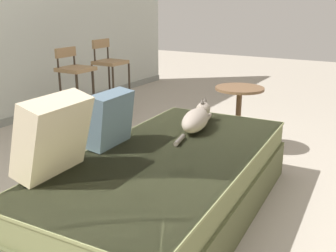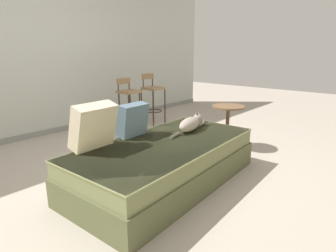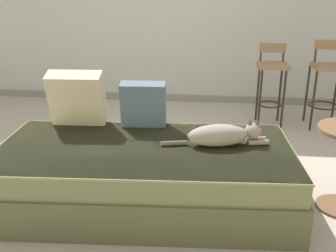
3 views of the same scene
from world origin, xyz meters
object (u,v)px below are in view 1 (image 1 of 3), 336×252
object	(u,v)px
throw_pillow_middle	(110,119)
bar_stool_near_window	(75,80)
bar_stool_by_doorway	(110,73)
throw_pillow_corner	(53,136)
couch	(169,185)
cat	(196,119)
side_table	(239,110)

from	to	relation	value
throw_pillow_middle	bar_stool_near_window	size ratio (longest dim) A/B	0.40
bar_stool_by_doorway	throw_pillow_corner	bearing A→B (deg)	-147.34
throw_pillow_middle	couch	bearing A→B (deg)	-79.67
cat	throw_pillow_middle	bearing A→B (deg)	152.30
couch	bar_stool_by_doorway	world-z (taller)	bar_stool_by_doorway
throw_pillow_corner	bar_stool_near_window	world-z (taller)	bar_stool_near_window
cat	side_table	bearing A→B (deg)	-0.60
couch	bar_stool_near_window	bearing A→B (deg)	58.93
throw_pillow_middle	bar_stool_near_window	bearing A→B (deg)	50.57
throw_pillow_corner	side_table	size ratio (longest dim) A/B	0.73
couch	throw_pillow_middle	bearing A→B (deg)	100.33
cat	bar_stool_by_doorway	distance (m)	2.07
bar_stool_near_window	side_table	size ratio (longest dim) A/B	1.46
couch	bar_stool_near_window	world-z (taller)	bar_stool_near_window
throw_pillow_corner	cat	bearing A→B (deg)	-14.54
couch	throw_pillow_corner	bearing A→B (deg)	147.58
cat	side_table	size ratio (longest dim) A/B	1.23
couch	side_table	bearing A→B (deg)	3.06
couch	bar_stool_near_window	xyz separation A→B (m)	(1.09, 1.81, 0.32)
couch	cat	xyz separation A→B (m)	(0.53, 0.08, 0.29)
bar_stool_by_doorway	side_table	bearing A→B (deg)	-99.77
cat	side_table	xyz separation A→B (m)	(0.84, -0.01, -0.12)
bar_stool_near_window	throw_pillow_middle	bearing A→B (deg)	-129.43
bar_stool_by_doorway	side_table	xyz separation A→B (m)	(-0.30, -1.74, -0.14)
bar_stool_by_doorway	side_table	distance (m)	1.77
throw_pillow_middle	side_table	world-z (taller)	throw_pillow_middle
throw_pillow_middle	side_table	bearing A→B (deg)	-12.66
throw_pillow_corner	throw_pillow_middle	size ratio (longest dim) A/B	1.23
throw_pillow_corner	bar_stool_by_doorway	xyz separation A→B (m)	(2.25, 1.44, -0.13)
bar_stool_near_window	cat	bearing A→B (deg)	-108.07
bar_stool_near_window	bar_stool_by_doorway	distance (m)	0.58
throw_pillow_corner	bar_stool_by_doorway	size ratio (longest dim) A/B	0.47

